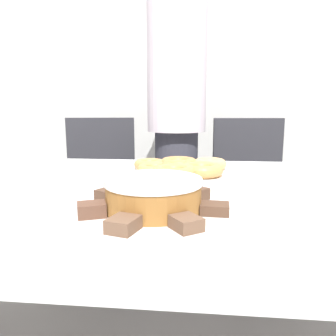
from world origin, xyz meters
The scene contains 22 objects.
wall_back centered at (0.00, 1.59, 1.30)m, with size 8.00×0.05×2.60m.
table centered at (0.00, 0.00, 0.67)m, with size 1.84×0.98×0.75m.
person_standing centered at (0.01, 0.91, 0.92)m, with size 0.31×0.31×1.71m.
office_chair_left centered at (-0.43, 0.90, 0.43)m, with size 0.50×0.50×0.90m.
office_chair_right centered at (0.42, 0.90, 0.43)m, with size 0.50×0.50×0.90m.
plate_cake centered at (0.04, -0.23, 0.75)m, with size 0.32×0.32×0.01m.
plate_donuts centered at (0.06, 0.18, 0.75)m, with size 0.36×0.36×0.01m.
frosted_cake centered at (0.04, -0.23, 0.79)m, with size 0.19×0.19×0.07m.
lamington_0 centered at (-0.07, -0.27, 0.77)m, with size 0.06×0.06×0.03m.
lamington_1 centered at (0.01, -0.34, 0.77)m, with size 0.06×0.06×0.02m.
lamington_2 centered at (0.11, -0.32, 0.77)m, with size 0.06×0.07×0.02m.
lamington_3 centered at (0.16, -0.23, 0.77)m, with size 0.06×0.05×0.02m.
lamington_4 centered at (0.12, -0.14, 0.77)m, with size 0.07×0.07×0.03m.
lamington_5 centered at (0.02, -0.11, 0.77)m, with size 0.05×0.06×0.03m.
lamington_6 centered at (-0.06, -0.17, 0.77)m, with size 0.07×0.07×0.03m.
donut_0 centered at (0.06, 0.18, 0.77)m, with size 0.11×0.11×0.04m.
donut_1 centered at (0.06, 0.24, 0.77)m, with size 0.13×0.13×0.04m.
donut_2 centered at (-0.03, 0.23, 0.77)m, with size 0.10×0.10×0.03m.
donut_3 centered at (0.00, 0.13, 0.77)m, with size 0.12×0.12×0.03m.
donut_4 centered at (0.06, 0.08, 0.77)m, with size 0.13×0.13×0.04m.
donut_5 centered at (0.14, 0.13, 0.77)m, with size 0.13×0.13×0.04m.
donut_6 centered at (0.17, 0.24, 0.77)m, with size 0.11×0.11×0.04m.
Camera 1 is at (0.13, -0.84, 0.95)m, focal length 35.00 mm.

